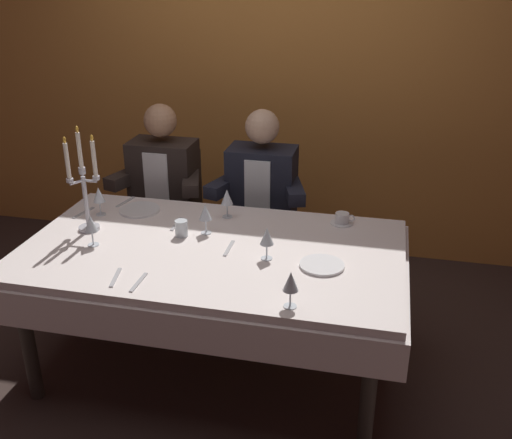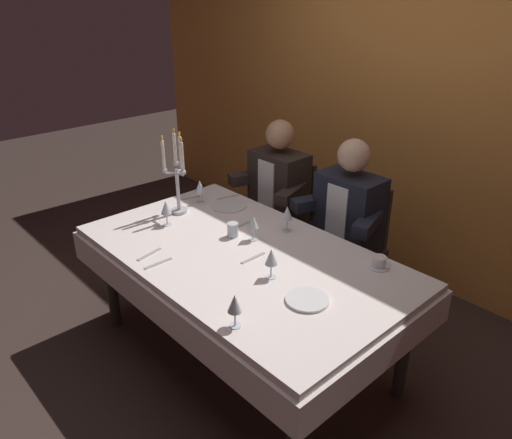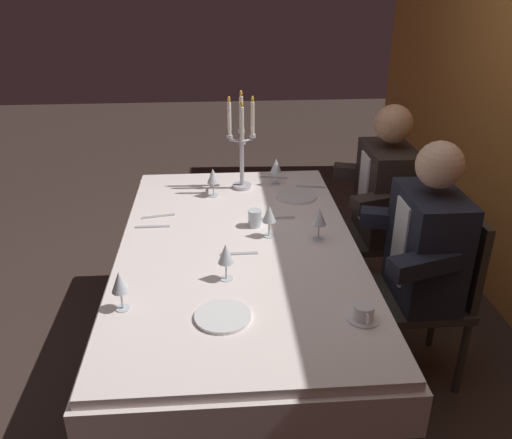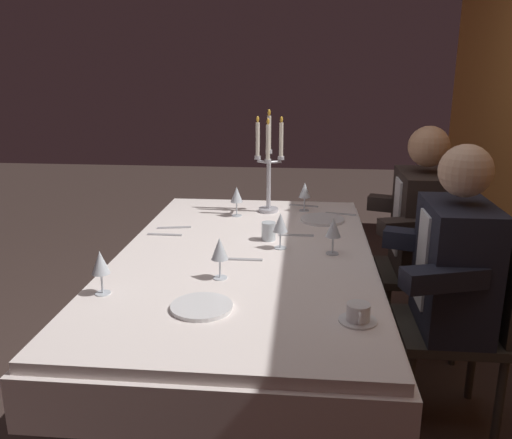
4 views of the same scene
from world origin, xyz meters
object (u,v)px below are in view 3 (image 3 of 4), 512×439
at_px(coffee_cup_0, 364,313).
at_px(wine_glass_5, 276,166).
at_px(dinner_plate_0, 223,316).
at_px(wine_glass_2, 226,254).
at_px(wine_glass_1, 269,214).
at_px(wine_glass_0, 120,283).
at_px(wine_glass_3, 213,177).
at_px(seated_diner_0, 387,191).
at_px(wine_glass_4, 319,217).
at_px(dinner_plate_1, 297,196).
at_px(seated_diner_1, 428,245).
at_px(water_tumbler_0, 255,218).
at_px(candelabra, 242,146).
at_px(dining_table, 239,267).

bearing_deg(coffee_cup_0, wine_glass_5, -172.35).
distance_m(dinner_plate_0, wine_glass_2, 0.29).
bearing_deg(coffee_cup_0, wine_glass_1, -157.58).
xyz_separation_m(wine_glass_0, wine_glass_3, (-1.07, 0.35, 0.00)).
xyz_separation_m(wine_glass_5, seated_diner_0, (0.14, 0.63, -0.12)).
xyz_separation_m(dinner_plate_0, wine_glass_2, (-0.27, 0.02, 0.11)).
bearing_deg(dinner_plate_0, wine_glass_0, -102.82).
height_order(wine_glass_5, seated_diner_0, seated_diner_0).
distance_m(wine_glass_4, seated_diner_0, 0.77).
bearing_deg(wine_glass_1, wine_glass_4, 77.19).
bearing_deg(wine_glass_3, dinner_plate_1, 83.69).
relative_size(dinner_plate_0, wine_glass_0, 1.29).
xyz_separation_m(dinner_plate_0, wine_glass_4, (-0.59, 0.46, 0.11)).
distance_m(wine_glass_0, seated_diner_1, 1.41).
height_order(water_tumbler_0, seated_diner_1, seated_diner_1).
bearing_deg(water_tumbler_0, wine_glass_2, -17.47).
bearing_deg(wine_glass_4, seated_diner_1, 79.89).
bearing_deg(candelabra, wine_glass_0, -23.61).
xyz_separation_m(dinner_plate_1, wine_glass_5, (-0.19, -0.10, 0.11)).
bearing_deg(dinner_plate_1, dining_table, -33.16).
height_order(dining_table, wine_glass_3, wine_glass_3).
xyz_separation_m(candelabra, wine_glass_3, (0.11, -0.17, -0.14)).
relative_size(coffee_cup_0, seated_diner_0, 0.11).
xyz_separation_m(dinner_plate_1, wine_glass_3, (-0.05, -0.46, 0.11)).
xyz_separation_m(dining_table, wine_glass_1, (-0.08, 0.15, 0.24)).
bearing_deg(dining_table, seated_diner_0, 123.73).
xyz_separation_m(candelabra, wine_glass_4, (0.67, 0.33, -0.14)).
relative_size(wine_glass_2, wine_glass_3, 1.00).
relative_size(dining_table, candelabra, 3.42).
relative_size(candelabra, wine_glass_3, 3.46).
bearing_deg(coffee_cup_0, candelabra, -163.77).
relative_size(candelabra, seated_diner_1, 0.46).
distance_m(dinner_plate_0, wine_glass_0, 0.40).
xyz_separation_m(wine_glass_1, wine_glass_3, (-0.51, -0.26, -0.00)).
xyz_separation_m(wine_glass_0, wine_glass_1, (-0.56, 0.61, 0.00)).
xyz_separation_m(wine_glass_0, wine_glass_2, (-0.18, 0.40, 0.00)).
height_order(wine_glass_0, wine_glass_5, same).
relative_size(dinner_plate_1, wine_glass_2, 1.41).
distance_m(dinner_plate_0, dinner_plate_1, 1.19).
distance_m(wine_glass_5, seated_diner_1, 1.02).
distance_m(dining_table, candelabra, 0.79).
distance_m(dinner_plate_0, wine_glass_1, 0.69).
height_order(wine_glass_3, coffee_cup_0, wine_glass_3).
relative_size(dinner_plate_0, seated_diner_0, 0.17).
bearing_deg(water_tumbler_0, coffee_cup_0, 23.24).
height_order(candelabra, dinner_plate_1, candelabra).
distance_m(dinner_plate_0, water_tumbler_0, 0.78).
bearing_deg(wine_glass_3, water_tumbler_0, 26.96).
bearing_deg(wine_glass_3, wine_glass_2, 3.23).
distance_m(dinner_plate_1, wine_glass_1, 0.52).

